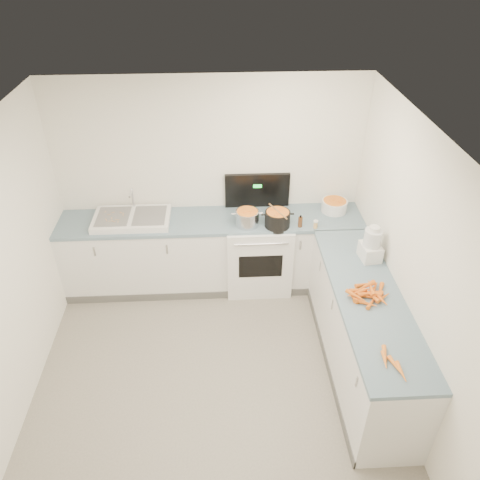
{
  "coord_description": "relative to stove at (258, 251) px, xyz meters",
  "views": [
    {
      "loc": [
        0.09,
        -2.87,
        3.79
      ],
      "look_at": [
        0.3,
        1.1,
        1.05
      ],
      "focal_mm": 35.0,
      "sensor_mm": 36.0,
      "label": 1
    }
  ],
  "objects": [
    {
      "name": "counter_right",
      "position": [
        0.9,
        -1.39,
        -0.0
      ],
      "size": [
        0.62,
        2.2,
        0.94
      ],
      "color": "white",
      "rests_on": "ground"
    },
    {
      "name": "extract_bottle",
      "position": [
        0.44,
        -0.2,
        0.53
      ],
      "size": [
        0.05,
        0.05,
        0.12
      ],
      "primitive_type": "cylinder",
      "color": "#593319",
      "rests_on": "counter_back"
    },
    {
      "name": "sink",
      "position": [
        -1.45,
        0.02,
        0.5
      ],
      "size": [
        0.86,
        0.52,
        0.31
      ],
      "color": "white",
      "rests_on": "counter_back"
    },
    {
      "name": "ceiling",
      "position": [
        -0.55,
        -1.69,
        2.03
      ],
      "size": [
        3.5,
        4.0,
        0.0
      ],
      "primitive_type": null,
      "rotation": [
        3.14,
        0.0,
        0.0
      ],
      "color": "white",
      "rests_on": "ground"
    },
    {
      "name": "peeled_carrots",
      "position": [
        0.84,
        -2.19,
        0.49
      ],
      "size": [
        0.15,
        0.36,
        0.04
      ],
      "color": "orange",
      "rests_on": "counter_right"
    },
    {
      "name": "wall_right",
      "position": [
        1.2,
        -1.69,
        0.78
      ],
      "size": [
        0.0,
        4.0,
        2.5
      ],
      "primitive_type": null,
      "rotation": [
        1.57,
        0.0,
        -1.57
      ],
      "color": "white",
      "rests_on": "ground"
    },
    {
      "name": "steel_pot",
      "position": [
        -0.14,
        -0.13,
        0.54
      ],
      "size": [
        0.33,
        0.33,
        0.2
      ],
      "primitive_type": "cylinder",
      "rotation": [
        0.0,
        0.0,
        0.28
      ],
      "color": "silver",
      "rests_on": "stove"
    },
    {
      "name": "counter_back",
      "position": [
        -0.55,
        0.01,
        -0.0
      ],
      "size": [
        3.5,
        0.62,
        0.94
      ],
      "color": "white",
      "rests_on": "ground"
    },
    {
      "name": "black_pot",
      "position": [
        0.19,
        -0.17,
        0.55
      ],
      "size": [
        0.36,
        0.36,
        0.2
      ],
      "primitive_type": "cylinder",
      "rotation": [
        0.0,
        0.0,
        0.31
      ],
      "color": "black",
      "rests_on": "stove"
    },
    {
      "name": "carrot_pile",
      "position": [
        0.88,
        -1.4,
        0.5
      ],
      "size": [
        0.42,
        0.38,
        0.1
      ],
      "color": "orange",
      "rests_on": "counter_right"
    },
    {
      "name": "spice_jar",
      "position": [
        0.61,
        -0.23,
        0.51
      ],
      "size": [
        0.05,
        0.05,
        0.08
      ],
      "primitive_type": "cylinder",
      "color": "#E5B266",
      "rests_on": "counter_back"
    },
    {
      "name": "peelings",
      "position": [
        -1.63,
        -0.01,
        0.54
      ],
      "size": [
        0.23,
        0.26,
        0.01
      ],
      "color": "tan",
      "rests_on": "sink"
    },
    {
      "name": "mixing_bowl",
      "position": [
        0.9,
        0.12,
        0.53
      ],
      "size": [
        0.39,
        0.39,
        0.14
      ],
      "primitive_type": "cylinder",
      "rotation": [
        0.0,
        0.0,
        0.41
      ],
      "color": "white",
      "rests_on": "counter_back"
    },
    {
      "name": "wall_back",
      "position": [
        -0.55,
        0.31,
        0.78
      ],
      "size": [
        3.5,
        0.0,
        2.5
      ],
      "primitive_type": null,
      "rotation": [
        1.57,
        0.0,
        0.0
      ],
      "color": "white",
      "rests_on": "ground"
    },
    {
      "name": "wooden_spoon",
      "position": [
        0.19,
        -0.17,
        0.66
      ],
      "size": [
        0.17,
        0.34,
        0.02
      ],
      "primitive_type": "cylinder",
      "rotation": [
        1.57,
        0.0,
        0.44
      ],
      "color": "#AD7A47",
      "rests_on": "black_pot"
    },
    {
      "name": "food_processor",
      "position": [
        1.05,
        -0.82,
        0.63
      ],
      "size": [
        0.21,
        0.25,
        0.38
      ],
      "color": "white",
      "rests_on": "counter_right"
    },
    {
      "name": "stove",
      "position": [
        0.0,
        0.0,
        0.0
      ],
      "size": [
        0.76,
        0.65,
        1.36
      ],
      "color": "white",
      "rests_on": "ground"
    },
    {
      "name": "floor",
      "position": [
        -0.55,
        -1.69,
        -0.47
      ],
      "size": [
        3.5,
        4.0,
        0.0
      ],
      "primitive_type": null,
      "color": "gray",
      "rests_on": "ground"
    }
  ]
}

